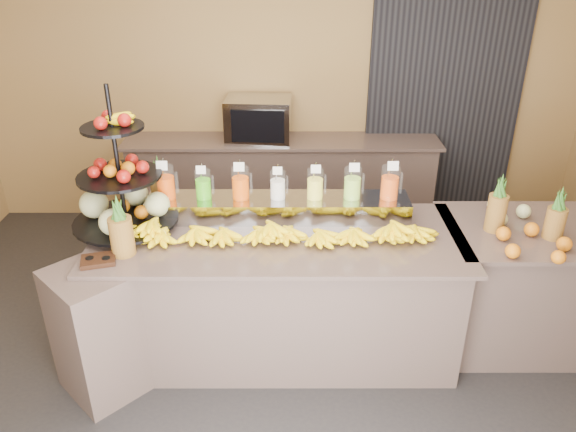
{
  "coord_description": "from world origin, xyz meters",
  "views": [
    {
      "loc": [
        0.06,
        -3.0,
        2.76
      ],
      "look_at": [
        0.06,
        0.3,
        1.08
      ],
      "focal_mm": 35.0,
      "sensor_mm": 36.0,
      "label": 1
    }
  ],
  "objects_px": {
    "pitcher_tray": "(278,208)",
    "oven_warmer": "(259,119)",
    "banana_heap": "(272,230)",
    "right_fruit_pile": "(527,231)",
    "condiment_caddy": "(98,260)",
    "fruit_stand": "(130,195)"
  },
  "relations": [
    {
      "from": "pitcher_tray",
      "to": "oven_warmer",
      "type": "relative_size",
      "value": 2.98
    },
    {
      "from": "banana_heap",
      "to": "right_fruit_pile",
      "type": "bearing_deg",
      "value": -1.35
    },
    {
      "from": "right_fruit_pile",
      "to": "oven_warmer",
      "type": "xyz_separation_m",
      "value": [
        -1.84,
        2.03,
        0.12
      ]
    },
    {
      "from": "condiment_caddy",
      "to": "oven_warmer",
      "type": "relative_size",
      "value": 0.33
    },
    {
      "from": "right_fruit_pile",
      "to": "pitcher_tray",
      "type": "bearing_deg",
      "value": 167.65
    },
    {
      "from": "pitcher_tray",
      "to": "banana_heap",
      "type": "height_order",
      "value": "banana_heap"
    },
    {
      "from": "banana_heap",
      "to": "right_fruit_pile",
      "type": "distance_m",
      "value": 1.67
    },
    {
      "from": "condiment_caddy",
      "to": "right_fruit_pile",
      "type": "distance_m",
      "value": 2.75
    },
    {
      "from": "banana_heap",
      "to": "condiment_caddy",
      "type": "bearing_deg",
      "value": -164.34
    },
    {
      "from": "banana_heap",
      "to": "right_fruit_pile",
      "type": "xyz_separation_m",
      "value": [
        1.67,
        -0.04,
        0.01
      ]
    },
    {
      "from": "pitcher_tray",
      "to": "banana_heap",
      "type": "relative_size",
      "value": 0.85
    },
    {
      "from": "fruit_stand",
      "to": "oven_warmer",
      "type": "bearing_deg",
      "value": 49.77
    },
    {
      "from": "pitcher_tray",
      "to": "banana_heap",
      "type": "xyz_separation_m",
      "value": [
        -0.03,
        -0.32,
        -0.01
      ]
    },
    {
      "from": "condiment_caddy",
      "to": "fruit_stand",
      "type": "bearing_deg",
      "value": 76.22
    },
    {
      "from": "fruit_stand",
      "to": "right_fruit_pile",
      "type": "bearing_deg",
      "value": -21.43
    },
    {
      "from": "right_fruit_pile",
      "to": "fruit_stand",
      "type": "bearing_deg",
      "value": 175.74
    },
    {
      "from": "pitcher_tray",
      "to": "oven_warmer",
      "type": "bearing_deg",
      "value": 97.17
    },
    {
      "from": "banana_heap",
      "to": "oven_warmer",
      "type": "height_order",
      "value": "oven_warmer"
    },
    {
      "from": "banana_heap",
      "to": "condiment_caddy",
      "type": "distance_m",
      "value": 1.11
    },
    {
      "from": "banana_heap",
      "to": "oven_warmer",
      "type": "distance_m",
      "value": 2.0
    },
    {
      "from": "oven_warmer",
      "to": "condiment_caddy",
      "type": "bearing_deg",
      "value": -107.35
    },
    {
      "from": "pitcher_tray",
      "to": "oven_warmer",
      "type": "distance_m",
      "value": 1.69
    }
  ]
}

